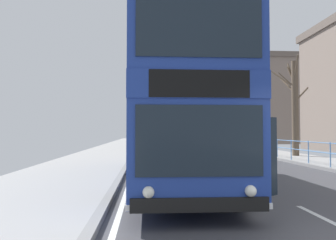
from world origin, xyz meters
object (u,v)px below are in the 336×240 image
at_px(bare_tree_far_01, 295,105).
at_px(bare_tree_far_02, 226,123).
at_px(bare_tree_far_00, 214,120).
at_px(background_building_00, 260,101).
at_px(double_decker_bus_main, 174,110).

height_order(bare_tree_far_01, bare_tree_far_02, bare_tree_far_01).
bearing_deg(bare_tree_far_00, background_building_00, 29.45).
relative_size(bare_tree_far_00, bare_tree_far_01, 1.07).
bearing_deg(bare_tree_far_02, bare_tree_far_00, 91.34).
height_order(bare_tree_far_00, bare_tree_far_01, bare_tree_far_00).
distance_m(double_decker_bus_main, bare_tree_far_01, 12.94).
height_order(double_decker_bus_main, bare_tree_far_02, bare_tree_far_02).
relative_size(bare_tree_far_01, bare_tree_far_02, 1.10).
relative_size(double_decker_bus_main, bare_tree_far_01, 1.68).
height_order(double_decker_bus_main, bare_tree_far_00, bare_tree_far_00).
bearing_deg(background_building_00, bare_tree_far_00, -150.55).
distance_m(bare_tree_far_01, background_building_00, 27.52).
bearing_deg(background_building_00, double_decker_bus_main, -113.56).
relative_size(double_decker_bus_main, background_building_00, 0.81).
height_order(double_decker_bus_main, bare_tree_far_01, bare_tree_far_01).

